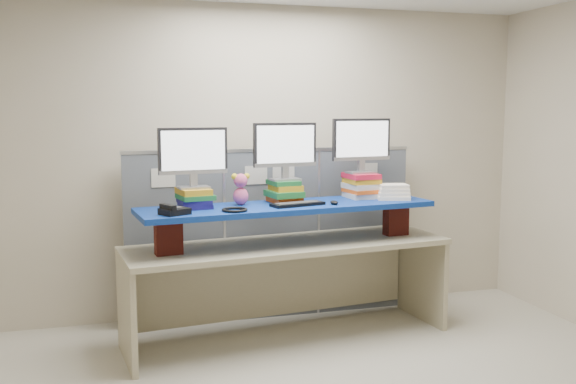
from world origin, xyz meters
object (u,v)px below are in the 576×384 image
object	(u,v)px
keyboard	(298,204)
desk_phone	(174,211)
monitor_left	(193,154)
blue_board	(288,207)
desk	(288,262)
monitor_center	(285,148)
monitor_right	(361,142)

from	to	relation	value
keyboard	desk_phone	xyz separation A→B (m)	(-0.99, -0.16, 0.02)
monitor_left	keyboard	world-z (taller)	monitor_left
blue_board	desk	bearing A→B (deg)	-6.38
monitor_center	monitor_right	bearing A→B (deg)	0.00
monitor_center	desk_phone	bearing A→B (deg)	-164.87
monitor_center	keyboard	xyz separation A→B (m)	(0.04, -0.21, -0.43)
keyboard	monitor_center	bearing A→B (deg)	87.44
desk	keyboard	world-z (taller)	keyboard
monitor_left	monitor_right	distance (m)	1.47
desk_phone	monitor_center	bearing A→B (deg)	-5.38
desk	blue_board	bearing A→B (deg)	173.62
monitor_left	monitor_center	world-z (taller)	monitor_center
monitor_center	monitor_right	distance (m)	0.70
blue_board	monitor_right	distance (m)	0.89
blue_board	monitor_left	distance (m)	0.87
keyboard	monitor_right	bearing A→B (deg)	9.30
monitor_center	desk	bearing A→B (deg)	-100.89
monitor_left	desk_phone	bearing A→B (deg)	-129.27
blue_board	monitor_center	distance (m)	0.48
desk	desk_phone	distance (m)	1.09
monitor_left	monitor_right	size ratio (longest dim) A/B	1.00
desk	keyboard	distance (m)	0.50
desk	desk_phone	bearing A→B (deg)	-171.32
blue_board	keyboard	xyz separation A→B (m)	(0.05, -0.09, 0.03)
monitor_center	keyboard	distance (m)	0.48
monitor_center	desk_phone	size ratio (longest dim) A/B	2.24
keyboard	blue_board	bearing A→B (deg)	106.46
desk_phone	desk	bearing A→B (deg)	-11.83
blue_board	monitor_center	xyz separation A→B (m)	(0.01, 0.12, 0.47)
blue_board	monitor_left	world-z (taller)	monitor_left
monitor_right	desk	bearing A→B (deg)	-170.73
blue_board	keyboard	world-z (taller)	keyboard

